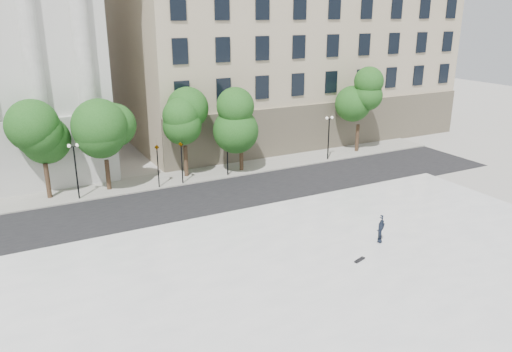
% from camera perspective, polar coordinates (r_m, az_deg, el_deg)
% --- Properties ---
extents(ground, '(160.00, 160.00, 0.00)m').
position_cam_1_polar(ground, '(23.63, 5.13, -17.89)').
color(ground, '#ADA9A3').
rests_on(ground, ground).
extents(plaza, '(44.00, 22.00, 0.45)m').
position_cam_1_polar(plaza, '(25.63, 1.42, -14.03)').
color(plaza, white).
rests_on(plaza, ground).
extents(street, '(60.00, 8.00, 0.02)m').
position_cam_1_polar(street, '(38.14, -9.61, -3.39)').
color(street, black).
rests_on(street, ground).
extents(far_sidewalk, '(60.00, 4.00, 0.12)m').
position_cam_1_polar(far_sidewalk, '(43.54, -12.13, -0.72)').
color(far_sidewalk, '#ADA99F').
rests_on(far_sidewalk, ground).
extents(building_east, '(36.00, 26.15, 23.00)m').
position_cam_1_polar(building_east, '(62.83, 1.55, 15.72)').
color(building_east, '#BAA98E').
rests_on(building_east, ground).
extents(traffic_light_west, '(0.82, 1.73, 4.18)m').
position_cam_1_polar(traffic_light_west, '(41.04, -11.29, 3.46)').
color(traffic_light_west, black).
rests_on(traffic_light_west, ground).
extents(traffic_light_east, '(0.37, 1.61, 4.14)m').
position_cam_1_polar(traffic_light_east, '(41.64, -8.58, 3.76)').
color(traffic_light_east, black).
rests_on(traffic_light_east, ground).
extents(person_lying, '(1.62, 1.76, 0.48)m').
position_cam_1_polar(person_lying, '(31.66, 13.94, -7.01)').
color(person_lying, black).
rests_on(person_lying, plaza).
extents(skateboard, '(0.85, 0.46, 0.09)m').
position_cam_1_polar(skateboard, '(29.35, 11.75, -9.37)').
color(skateboard, black).
rests_on(skateboard, plaza).
extents(street_trees, '(46.46, 4.98, 7.91)m').
position_cam_1_polar(street_trees, '(40.88, -18.86, 5.09)').
color(street_trees, '#382619').
rests_on(street_trees, ground).
extents(lamp_posts, '(35.79, 0.28, 4.51)m').
position_cam_1_polar(lamp_posts, '(41.49, -11.39, 2.59)').
color(lamp_posts, black).
rests_on(lamp_posts, ground).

